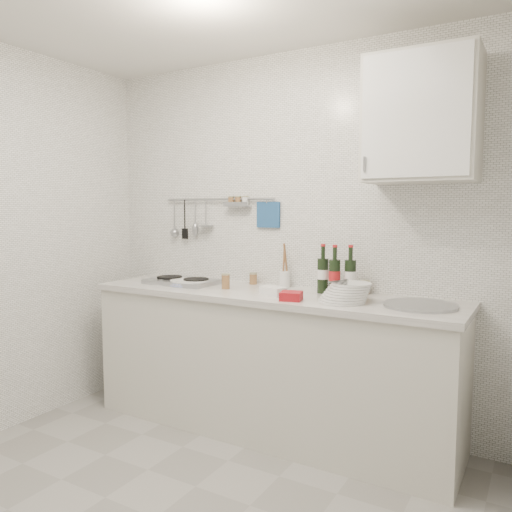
% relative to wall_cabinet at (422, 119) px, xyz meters
% --- Properties ---
extents(back_wall, '(3.00, 0.02, 2.50)m').
position_rel_wall_cabinet_xyz_m(back_wall, '(-0.90, 0.18, -0.70)').
color(back_wall, silver).
rests_on(back_wall, floor).
extents(counter, '(2.44, 0.64, 0.96)m').
position_rel_wall_cabinet_xyz_m(counter, '(-0.89, -0.12, -1.52)').
color(counter, beige).
rests_on(counter, floor).
extents(wall_rail, '(0.98, 0.09, 0.34)m').
position_rel_wall_cabinet_xyz_m(wall_rail, '(-1.50, 0.15, -0.52)').
color(wall_rail, '#93969B').
rests_on(wall_rail, back_wall).
extents(wall_cabinet, '(0.60, 0.38, 0.70)m').
position_rel_wall_cabinet_xyz_m(wall_cabinet, '(0.00, 0.00, 0.00)').
color(wall_cabinet, beige).
rests_on(wall_cabinet, back_wall).
extents(plate_stack_hob, '(0.29, 0.29, 0.03)m').
position_rel_wall_cabinet_xyz_m(plate_stack_hob, '(-1.52, -0.15, -1.01)').
color(plate_stack_hob, '#5062B6').
rests_on(plate_stack_hob, counter).
extents(plate_stack_sink, '(0.29, 0.28, 0.12)m').
position_rel_wall_cabinet_xyz_m(plate_stack_sink, '(-0.35, -0.21, -0.98)').
color(plate_stack_sink, white).
rests_on(plate_stack_sink, counter).
extents(wine_bottles, '(0.25, 0.11, 0.31)m').
position_rel_wall_cabinet_xyz_m(wine_bottles, '(-0.49, 0.01, -0.87)').
color(wine_bottles, black).
rests_on(wine_bottles, counter).
extents(butter_dish, '(0.19, 0.15, 0.05)m').
position_rel_wall_cabinet_xyz_m(butter_dish, '(-0.82, -0.21, -1.00)').
color(butter_dish, white).
rests_on(butter_dish, counter).
extents(strawberry_punnet, '(0.15, 0.15, 0.05)m').
position_rel_wall_cabinet_xyz_m(strawberry_punnet, '(-0.64, -0.31, -1.00)').
color(strawberry_punnet, '#A41212').
rests_on(strawberry_punnet, counter).
extents(utensil_crock, '(0.07, 0.07, 0.30)m').
position_rel_wall_cabinet_xyz_m(utensil_crock, '(-0.90, 0.10, -0.96)').
color(utensil_crock, white).
rests_on(utensil_crock, counter).
extents(jar_a, '(0.06, 0.06, 0.08)m').
position_rel_wall_cabinet_xyz_m(jar_a, '(-1.15, 0.11, -0.99)').
color(jar_a, brown).
rests_on(jar_a, counter).
extents(jar_b, '(0.06, 0.06, 0.08)m').
position_rel_wall_cabinet_xyz_m(jar_b, '(-0.34, 0.13, -0.99)').
color(jar_b, brown).
rests_on(jar_b, counter).
extents(jar_c, '(0.06, 0.06, 0.07)m').
position_rel_wall_cabinet_xyz_m(jar_c, '(-0.34, -0.07, -0.99)').
color(jar_c, brown).
rests_on(jar_c, counter).
extents(jar_d, '(0.06, 0.06, 0.10)m').
position_rel_wall_cabinet_xyz_m(jar_d, '(-1.20, -0.16, -0.98)').
color(jar_d, brown).
rests_on(jar_d, counter).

